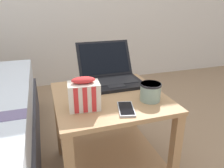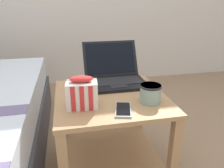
% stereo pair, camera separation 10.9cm
% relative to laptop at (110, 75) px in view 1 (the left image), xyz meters
% --- Properties ---
extents(bedside_table, '(0.58, 0.57, 0.51)m').
position_rel_laptop_xyz_m(bedside_table, '(-0.06, -0.19, -0.23)').
color(bedside_table, tan).
rests_on(bedside_table, ground_plane).
extents(laptop, '(0.35, 0.35, 0.22)m').
position_rel_laptop_xyz_m(laptop, '(0.00, 0.00, 0.00)').
color(laptop, black).
rests_on(laptop, bedside_table).
extents(mug_front_left, '(0.10, 0.14, 0.09)m').
position_rel_laptop_xyz_m(mug_front_left, '(0.11, -0.31, 0.00)').
color(mug_front_left, '#8CA593').
rests_on(mug_front_left, bedside_table).
extents(snack_bag, '(0.15, 0.11, 0.15)m').
position_rel_laptop_xyz_m(snack_bag, '(-0.22, -0.30, 0.02)').
color(snack_bag, silver).
rests_on(snack_bag, bedside_table).
extents(cell_phone, '(0.10, 0.16, 0.01)m').
position_rel_laptop_xyz_m(cell_phone, '(-0.04, -0.38, -0.04)').
color(cell_phone, '#B7BABC').
rests_on(cell_phone, bedside_table).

